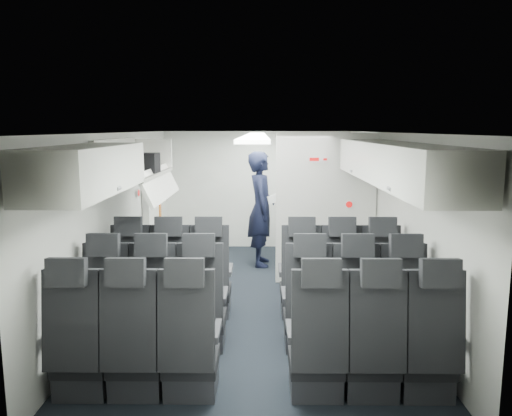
{
  "coord_description": "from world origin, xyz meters",
  "views": [
    {
      "loc": [
        0.05,
        -6.17,
        2.2
      ],
      "look_at": [
        0.0,
        0.4,
        1.15
      ],
      "focal_mm": 35.0,
      "sensor_mm": 36.0,
      "label": 1
    }
  ],
  "objects_px": {
    "seat_row_rear": "(253,351)",
    "galley_unit": "(310,199)",
    "seat_row_mid": "(254,311)",
    "boarding_door": "(152,209)",
    "flight_attendant": "(261,209)",
    "seat_row_front": "(255,283)",
    "carry_on_bag": "(141,163)"
  },
  "relations": [
    {
      "from": "seat_row_mid",
      "to": "boarding_door",
      "type": "height_order",
      "value": "boarding_door"
    },
    {
      "from": "seat_row_rear",
      "to": "seat_row_mid",
      "type": "bearing_deg",
      "value": 90.0
    },
    {
      "from": "seat_row_rear",
      "to": "boarding_door",
      "type": "xyz_separation_m",
      "value": [
        -1.64,
        3.89,
        0.55
      ]
    },
    {
      "from": "galley_unit",
      "to": "boarding_door",
      "type": "distance_m",
      "value": 2.84
    },
    {
      "from": "seat_row_mid",
      "to": "flight_attendant",
      "type": "distance_m",
      "value": 3.22
    },
    {
      "from": "seat_row_rear",
      "to": "flight_attendant",
      "type": "bearing_deg",
      "value": 88.98
    },
    {
      "from": "seat_row_rear",
      "to": "flight_attendant",
      "type": "height_order",
      "value": "flight_attendant"
    },
    {
      "from": "boarding_door",
      "to": "flight_attendant",
      "type": "relative_size",
      "value": 1.01
    },
    {
      "from": "galley_unit",
      "to": "flight_attendant",
      "type": "distance_m",
      "value": 1.31
    },
    {
      "from": "boarding_door",
      "to": "flight_attendant",
      "type": "bearing_deg",
      "value": 6.35
    },
    {
      "from": "seat_row_mid",
      "to": "carry_on_bag",
      "type": "xyz_separation_m",
      "value": [
        -1.36,
        1.17,
        1.39
      ]
    },
    {
      "from": "galley_unit",
      "to": "boarding_door",
      "type": "xyz_separation_m",
      "value": [
        -2.59,
        -1.17,
        0.0
      ]
    },
    {
      "from": "boarding_door",
      "to": "carry_on_bag",
      "type": "relative_size",
      "value": 4.73
    },
    {
      "from": "seat_row_rear",
      "to": "galley_unit",
      "type": "relative_size",
      "value": 1.75
    },
    {
      "from": "seat_row_mid",
      "to": "galley_unit",
      "type": "bearing_deg",
      "value": 77.12
    },
    {
      "from": "seat_row_front",
      "to": "galley_unit",
      "type": "distance_m",
      "value": 3.43
    },
    {
      "from": "seat_row_mid",
      "to": "seat_row_rear",
      "type": "distance_m",
      "value": 0.9
    },
    {
      "from": "flight_attendant",
      "to": "carry_on_bag",
      "type": "distance_m",
      "value": 2.61
    },
    {
      "from": "flight_attendant",
      "to": "carry_on_bag",
      "type": "xyz_separation_m",
      "value": [
        -1.43,
        -2.01,
        0.87
      ]
    },
    {
      "from": "seat_row_front",
      "to": "boarding_door",
      "type": "distance_m",
      "value": 2.71
    },
    {
      "from": "seat_row_mid",
      "to": "flight_attendant",
      "type": "height_order",
      "value": "flight_attendant"
    },
    {
      "from": "seat_row_front",
      "to": "flight_attendant",
      "type": "relative_size",
      "value": 1.81
    },
    {
      "from": "carry_on_bag",
      "to": "seat_row_front",
      "type": "bearing_deg",
      "value": -8.35
    },
    {
      "from": "seat_row_front",
      "to": "flight_attendant",
      "type": "distance_m",
      "value": 2.34
    },
    {
      "from": "flight_attendant",
      "to": "seat_row_mid",
      "type": "bearing_deg",
      "value": 177.63
    },
    {
      "from": "seat_row_rear",
      "to": "carry_on_bag",
      "type": "relative_size",
      "value": 8.47
    },
    {
      "from": "galley_unit",
      "to": "boarding_door",
      "type": "relative_size",
      "value": 1.02
    },
    {
      "from": "seat_row_rear",
      "to": "flight_attendant",
      "type": "relative_size",
      "value": 1.81
    },
    {
      "from": "boarding_door",
      "to": "seat_row_front",
      "type": "bearing_deg",
      "value": -51.84
    },
    {
      "from": "seat_row_front",
      "to": "galley_unit",
      "type": "xyz_separation_m",
      "value": [
        0.95,
        3.25,
        0.55
      ]
    },
    {
      "from": "galley_unit",
      "to": "seat_row_mid",
      "type": "bearing_deg",
      "value": -102.88
    },
    {
      "from": "seat_row_rear",
      "to": "galley_unit",
      "type": "bearing_deg",
      "value": 79.35
    }
  ]
}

